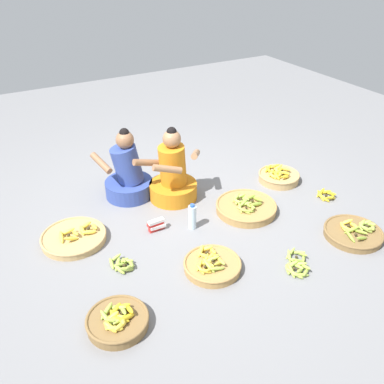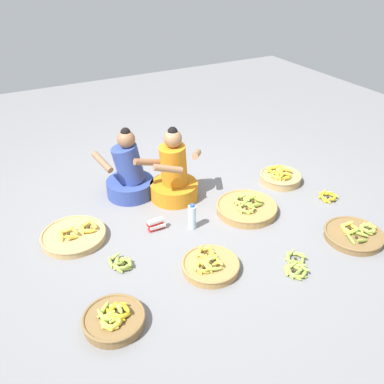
{
  "view_description": "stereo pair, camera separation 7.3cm",
  "coord_description": "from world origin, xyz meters",
  "px_view_note": "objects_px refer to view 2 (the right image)",
  "views": [
    {
      "loc": [
        -1.69,
        -3.2,
        2.46
      ],
      "look_at": [
        0.0,
        -0.2,
        0.35
      ],
      "focal_mm": 39.04,
      "sensor_mm": 36.0,
      "label": 1
    },
    {
      "loc": [
        -1.63,
        -3.24,
        2.46
      ],
      "look_at": [
        0.0,
        -0.2,
        0.35
      ],
      "focal_mm": 39.04,
      "sensor_mm": 36.0,
      "label": 2
    }
  ],
  "objects_px": {
    "loose_bananas_near_vendor": "(122,263)",
    "water_bottle": "(192,217)",
    "banana_basket_mid_right": "(281,177)",
    "loose_bananas_back_left": "(295,267)",
    "vendor_woman_behind": "(129,174)",
    "banana_basket_back_center": "(210,265)",
    "banana_basket_front_right": "(114,319)",
    "vendor_woman_front": "(174,176)",
    "banana_basket_near_bicycle": "(247,208)",
    "loose_bananas_front_center": "(328,197)",
    "banana_basket_mid_left": "(74,236)",
    "packet_carton_stack": "(156,225)",
    "banana_basket_back_right": "(354,235)"
  },
  "relations": [
    {
      "from": "banana_basket_back_right",
      "to": "loose_bananas_back_left",
      "type": "xyz_separation_m",
      "value": [
        -0.77,
        -0.07,
        -0.02
      ]
    },
    {
      "from": "banana_basket_back_center",
      "to": "banana_basket_mid_left",
      "type": "relative_size",
      "value": 0.82
    },
    {
      "from": "banana_basket_mid_left",
      "to": "loose_bananas_back_left",
      "type": "xyz_separation_m",
      "value": [
        1.58,
        -1.32,
        -0.01
      ]
    },
    {
      "from": "banana_basket_front_right",
      "to": "loose_bananas_front_center",
      "type": "distance_m",
      "value": 2.7
    },
    {
      "from": "banana_basket_back_center",
      "to": "loose_bananas_back_left",
      "type": "distance_m",
      "value": 0.74
    },
    {
      "from": "vendor_woman_behind",
      "to": "water_bottle",
      "type": "relative_size",
      "value": 2.91
    },
    {
      "from": "banana_basket_mid_right",
      "to": "banana_basket_mid_left",
      "type": "bearing_deg",
      "value": 178.72
    },
    {
      "from": "vendor_woman_front",
      "to": "packet_carton_stack",
      "type": "bearing_deg",
      "value": -133.01
    },
    {
      "from": "vendor_woman_behind",
      "to": "banana_basket_mid_right",
      "type": "bearing_deg",
      "value": -18.86
    },
    {
      "from": "vendor_woman_front",
      "to": "vendor_woman_behind",
      "type": "height_order",
      "value": "vendor_woman_front"
    },
    {
      "from": "banana_basket_mid_left",
      "to": "packet_carton_stack",
      "type": "bearing_deg",
      "value": -16.9
    },
    {
      "from": "banana_basket_mid_right",
      "to": "banana_basket_front_right",
      "type": "height_order",
      "value": "banana_basket_mid_right"
    },
    {
      "from": "banana_basket_mid_left",
      "to": "packet_carton_stack",
      "type": "xyz_separation_m",
      "value": [
        0.75,
        -0.23,
        0.02
      ]
    },
    {
      "from": "banana_basket_back_right",
      "to": "banana_basket_front_right",
      "type": "bearing_deg",
      "value": 177.97
    },
    {
      "from": "banana_basket_mid_right",
      "to": "water_bottle",
      "type": "relative_size",
      "value": 1.75
    },
    {
      "from": "banana_basket_mid_left",
      "to": "loose_bananas_front_center",
      "type": "relative_size",
      "value": 2.67
    },
    {
      "from": "banana_basket_back_right",
      "to": "vendor_woman_front",
      "type": "bearing_deg",
      "value": 128.72
    },
    {
      "from": "banana_basket_back_right",
      "to": "water_bottle",
      "type": "bearing_deg",
      "value": 145.39
    },
    {
      "from": "banana_basket_near_bicycle",
      "to": "banana_basket_mid_right",
      "type": "bearing_deg",
      "value": 25.41
    },
    {
      "from": "banana_basket_near_bicycle",
      "to": "loose_bananas_front_center",
      "type": "distance_m",
      "value": 0.95
    },
    {
      "from": "banana_basket_back_center",
      "to": "banana_basket_back_right",
      "type": "bearing_deg",
      "value": -10.8
    },
    {
      "from": "banana_basket_back_center",
      "to": "packet_carton_stack",
      "type": "bearing_deg",
      "value": 103.22
    },
    {
      "from": "vendor_woman_behind",
      "to": "banana_basket_back_center",
      "type": "xyz_separation_m",
      "value": [
        0.16,
        -1.49,
        -0.21
      ]
    },
    {
      "from": "banana_basket_front_right",
      "to": "banana_basket_near_bicycle",
      "type": "distance_m",
      "value": 1.88
    },
    {
      "from": "vendor_woman_behind",
      "to": "packet_carton_stack",
      "type": "bearing_deg",
      "value": -91.3
    },
    {
      "from": "banana_basket_back_center",
      "to": "banana_basket_mid_left",
      "type": "height_order",
      "value": "banana_basket_back_center"
    },
    {
      "from": "banana_basket_front_right",
      "to": "banana_basket_back_center",
      "type": "distance_m",
      "value": 0.95
    },
    {
      "from": "banana_basket_back_right",
      "to": "banana_basket_near_bicycle",
      "type": "xyz_separation_m",
      "value": [
        -0.64,
        0.86,
        0.01
      ]
    },
    {
      "from": "loose_bananas_near_vendor",
      "to": "water_bottle",
      "type": "bearing_deg",
      "value": 14.29
    },
    {
      "from": "banana_basket_back_center",
      "to": "banana_basket_near_bicycle",
      "type": "distance_m",
      "value": 0.97
    },
    {
      "from": "vendor_woman_front",
      "to": "water_bottle",
      "type": "xyz_separation_m",
      "value": [
        -0.1,
        -0.59,
        -0.14
      ]
    },
    {
      "from": "vendor_woman_behind",
      "to": "loose_bananas_near_vendor",
      "type": "bearing_deg",
      "value": -114.86
    },
    {
      "from": "vendor_woman_behind",
      "to": "banana_basket_front_right",
      "type": "bearing_deg",
      "value": -114.77
    },
    {
      "from": "loose_bananas_back_left",
      "to": "water_bottle",
      "type": "relative_size",
      "value": 1.27
    },
    {
      "from": "loose_bananas_front_center",
      "to": "packet_carton_stack",
      "type": "xyz_separation_m",
      "value": [
        -1.89,
        0.38,
        0.03
      ]
    },
    {
      "from": "banana_basket_near_bicycle",
      "to": "loose_bananas_front_center",
      "type": "xyz_separation_m",
      "value": [
        0.93,
        -0.21,
        -0.02
      ]
    },
    {
      "from": "loose_bananas_near_vendor",
      "to": "packet_carton_stack",
      "type": "height_order",
      "value": "packet_carton_stack"
    },
    {
      "from": "banana_basket_mid_left",
      "to": "loose_bananas_back_left",
      "type": "relative_size",
      "value": 1.76
    },
    {
      "from": "loose_bananas_front_center",
      "to": "packet_carton_stack",
      "type": "relative_size",
      "value": 1.27
    },
    {
      "from": "banana_basket_mid_right",
      "to": "banana_basket_back_right",
      "type": "bearing_deg",
      "value": -93.18
    },
    {
      "from": "vendor_woman_front",
      "to": "loose_bananas_back_left",
      "type": "relative_size",
      "value": 2.39
    },
    {
      "from": "banana_basket_near_bicycle",
      "to": "loose_bananas_back_left",
      "type": "bearing_deg",
      "value": -97.97
    },
    {
      "from": "banana_basket_back_right",
      "to": "banana_basket_back_center",
      "type": "height_order",
      "value": "banana_basket_back_center"
    },
    {
      "from": "banana_basket_back_center",
      "to": "loose_bananas_near_vendor",
      "type": "height_order",
      "value": "banana_basket_back_center"
    },
    {
      "from": "banana_basket_mid_right",
      "to": "water_bottle",
      "type": "height_order",
      "value": "water_bottle"
    },
    {
      "from": "banana_basket_mid_right",
      "to": "loose_bananas_back_left",
      "type": "xyz_separation_m",
      "value": [
        -0.84,
        -1.27,
        -0.03
      ]
    },
    {
      "from": "loose_bananas_back_left",
      "to": "loose_bananas_near_vendor",
      "type": "xyz_separation_m",
      "value": [
        -1.31,
        0.75,
        0.0
      ]
    },
    {
      "from": "banana_basket_back_center",
      "to": "loose_bananas_front_center",
      "type": "bearing_deg",
      "value": 12.29
    },
    {
      "from": "banana_basket_mid_left",
      "to": "banana_basket_near_bicycle",
      "type": "bearing_deg",
      "value": -12.92
    },
    {
      "from": "banana_basket_near_bicycle",
      "to": "loose_bananas_back_left",
      "type": "xyz_separation_m",
      "value": [
        -0.13,
        -0.93,
        -0.03
      ]
    }
  ]
}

